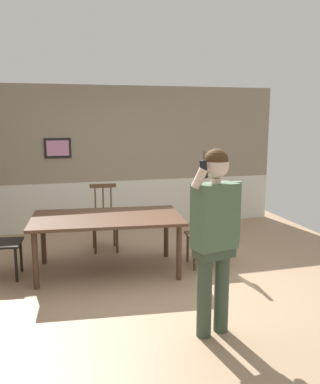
{
  "coord_description": "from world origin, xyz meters",
  "views": [
    {
      "loc": [
        -1.08,
        -4.76,
        2.06
      ],
      "look_at": [
        0.01,
        -0.76,
        1.31
      ],
      "focal_mm": 38.68,
      "sensor_mm": 36.0,
      "label": 1
    }
  ],
  "objects_px": {
    "dining_table": "(107,222)",
    "chair_near_window": "(0,241)",
    "chair_at_table_head": "(207,233)",
    "person_figure": "(215,229)",
    "chair_by_doorway": "(105,219)"
  },
  "relations": [
    {
      "from": "person_figure",
      "to": "chair_at_table_head",
      "type": "bearing_deg",
      "value": -123.46
    },
    {
      "from": "chair_by_doorway",
      "to": "person_figure",
      "type": "distance_m",
      "value": 2.96
    },
    {
      "from": "dining_table",
      "to": "chair_by_doorway",
      "type": "height_order",
      "value": "chair_by_doorway"
    },
    {
      "from": "chair_by_doorway",
      "to": "dining_table",
      "type": "bearing_deg",
      "value": 86.56
    },
    {
      "from": "dining_table",
      "to": "chair_near_window",
      "type": "relative_size",
      "value": 1.97
    },
    {
      "from": "chair_by_doorway",
      "to": "chair_at_table_head",
      "type": "relative_size",
      "value": 1.03
    },
    {
      "from": "dining_table",
      "to": "person_figure",
      "type": "bearing_deg",
      "value": -68.66
    },
    {
      "from": "person_figure",
      "to": "chair_by_doorway",
      "type": "bearing_deg",
      "value": -90.95
    },
    {
      "from": "person_figure",
      "to": "dining_table",
      "type": "bearing_deg",
      "value": -82.59
    },
    {
      "from": "dining_table",
      "to": "chair_near_window",
      "type": "height_order",
      "value": "chair_near_window"
    },
    {
      "from": "dining_table",
      "to": "chair_near_window",
      "type": "distance_m",
      "value": 1.39
    },
    {
      "from": "dining_table",
      "to": "chair_at_table_head",
      "type": "xyz_separation_m",
      "value": [
        1.37,
        -0.13,
        -0.22
      ]
    },
    {
      "from": "chair_by_doorway",
      "to": "chair_near_window",
      "type": "bearing_deg",
      "value": 30.73
    },
    {
      "from": "dining_table",
      "to": "person_figure",
      "type": "distance_m",
      "value": 2.07
    },
    {
      "from": "dining_table",
      "to": "person_figure",
      "type": "xyz_separation_m",
      "value": [
        0.74,
        -1.9,
        0.35
      ]
    }
  ]
}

